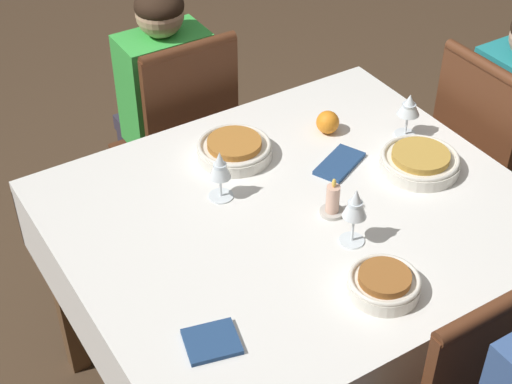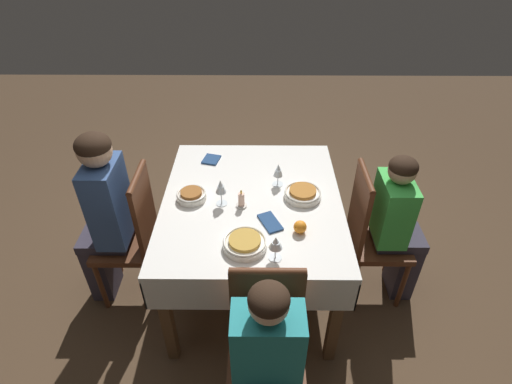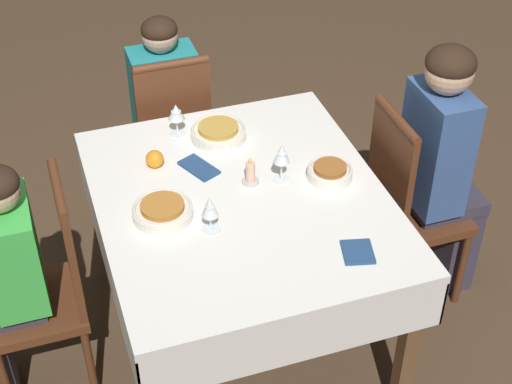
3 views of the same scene
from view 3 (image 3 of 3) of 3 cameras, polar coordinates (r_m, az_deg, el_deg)
ground_plane at (r=3.45m, az=-0.93°, el=-10.37°), size 8.00×8.00×0.00m
dining_table at (r=2.98m, az=-1.06°, el=-1.75°), size 1.24×1.06×0.77m
chair_south at (r=3.35m, az=10.92°, el=-0.64°), size 0.37×0.37×0.97m
chair_east at (r=3.70m, az=-6.13°, el=4.06°), size 0.37×0.37×0.97m
chair_north at (r=3.02m, az=-14.80°, el=-6.52°), size 0.37×0.37×0.97m
person_adult_denim at (r=3.32m, az=13.49°, el=2.16°), size 0.30×0.34×1.23m
person_child_teal at (r=3.79m, az=-6.76°, el=6.17°), size 0.33×0.30×1.08m
person_child_green at (r=2.99m, az=-17.97°, el=-6.19°), size 0.30×0.33×1.08m
bowl_south at (r=3.01m, az=5.40°, el=1.47°), size 0.17×0.17×0.06m
wine_glass_south at (r=2.93m, az=1.88°, el=2.73°), size 0.07×0.07×0.17m
bowl_east at (r=3.22m, az=-2.75°, el=4.39°), size 0.23×0.23×0.06m
wine_glass_east at (r=3.22m, az=-5.83°, el=5.72°), size 0.07×0.07×0.14m
bowl_north at (r=2.84m, az=-6.80°, el=-1.33°), size 0.22×0.22×0.06m
wine_glass_north at (r=2.71m, az=-3.37°, el=-1.16°), size 0.07×0.07×0.15m
candle_centerpiece at (r=2.96m, az=-0.41°, el=1.29°), size 0.07×0.07×0.12m
orange_fruit at (r=3.08m, az=-7.38°, el=2.39°), size 0.07×0.07×0.07m
napkin_red_folded at (r=3.06m, az=-4.18°, el=1.78°), size 0.19×0.15×0.01m
napkin_spare_side at (r=2.70m, az=7.41°, el=-4.35°), size 0.14×0.13×0.01m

